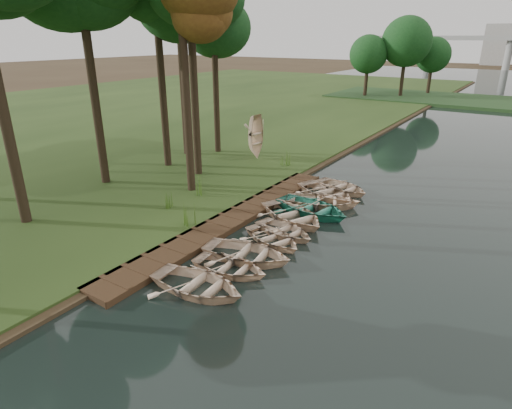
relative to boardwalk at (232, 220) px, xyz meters
The scene contains 21 objects.
ground 1.61m from the boardwalk, ahead, with size 300.00×300.00×0.00m, color #3D2F1D.
boardwalk is the anchor object (origin of this frame).
far_trees 50.78m from the boardwalk, 82.86° to the left, with size 45.60×5.60×8.80m.
building_b 145.16m from the boardwalk, 91.34° to the left, with size 8.00×8.00×12.00m, color #A5A5A0.
rowboat_0 6.15m from the boardwalk, 64.99° to the right, with size 2.55×3.57×0.74m, color beige.
rowboat_1 4.76m from the boardwalk, 54.67° to the right, with size 2.16×3.03×0.63m, color beige.
rowboat_2 3.88m from the boardwalk, 44.94° to the right, with size 2.61×3.66×0.76m, color beige.
rowboat_3 2.98m from the boardwalk, 17.26° to the right, with size 2.18×3.05×0.63m, color beige.
rowboat_4 2.87m from the boardwalk, ahead, with size 2.13×2.99×0.62m, color beige.
rowboat_5 2.94m from the boardwalk, 34.75° to the left, with size 2.79×3.90×0.81m, color beige.
rowboat_6 4.09m from the boardwalk, 46.75° to the left, with size 2.84×3.97×0.82m, color #338E73.
rowboat_7 5.06m from the boardwalk, 56.17° to the left, with size 2.73×3.82×0.79m, color beige.
rowboat_8 6.00m from the boardwalk, 66.30° to the left, with size 2.77×3.88×0.80m, color beige.
rowboat_9 7.44m from the boardwalk, 68.68° to the left, with size 2.40×3.36×0.70m, color beige.
stored_rowboat 10.61m from the boardwalk, 116.91° to the left, with size 2.22×3.11×0.64m, color beige.
tree_2 10.55m from the boardwalk, 155.57° to the left, with size 3.56×3.56×11.03m.
tree_6 15.72m from the boardwalk, 131.06° to the left, with size 4.68×4.68×11.12m.
reeds_0 3.64m from the boardwalk, 166.75° to the right, with size 0.60×0.60×0.88m, color #3F661E.
reeds_1 2.29m from the boardwalk, 121.49° to the right, with size 0.60×0.60×1.00m, color #3F661E.
reeds_2 3.60m from the boardwalk, 156.15° to the left, with size 0.60×0.60×0.97m, color #3F661E.
reeds_3 9.45m from the boardwalk, 103.90° to the left, with size 0.60×0.60×0.91m, color #3F661E.
Camera 1 is at (9.73, -15.17, 8.38)m, focal length 30.00 mm.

